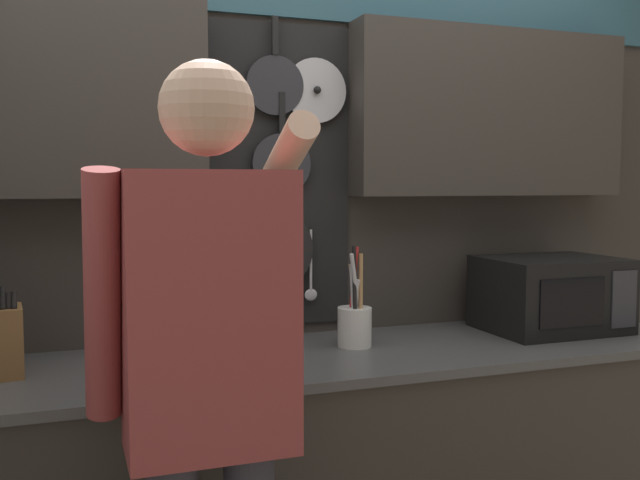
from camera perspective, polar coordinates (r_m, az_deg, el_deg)
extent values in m
cube|color=#4C4C4C|center=(2.43, 3.06, -9.10)|extent=(2.49, 0.67, 0.03)
cube|color=#38332D|center=(2.70, 0.27, -1.75)|extent=(3.06, 0.04, 2.35)
cube|color=#38332D|center=(2.43, -18.32, 10.76)|extent=(0.77, 0.16, 0.64)
cube|color=#38332D|center=(2.90, 13.48, 9.82)|extent=(1.14, 0.16, 0.64)
cube|color=black|center=(2.59, -3.46, 5.13)|extent=(0.55, 0.01, 1.09)
cylinder|color=#2D2D33|center=(2.59, -3.64, 12.24)|extent=(0.21, 0.02, 0.21)
cube|color=black|center=(2.61, -3.62, 16.01)|extent=(0.02, 0.02, 0.13)
cylinder|color=#2D2D33|center=(2.57, -3.10, 6.10)|extent=(0.22, 0.02, 0.22)
cube|color=black|center=(2.58, -3.08, 10.13)|extent=(0.02, 0.02, 0.15)
cylinder|color=black|center=(2.58, -3.65, -0.79)|extent=(0.29, 0.02, 0.29)
cube|color=black|center=(2.56, -3.64, 4.34)|extent=(0.02, 0.02, 0.17)
cylinder|color=silver|center=(2.63, -0.36, 11.86)|extent=(0.23, 0.01, 0.23)
sphere|color=black|center=(2.62, -0.22, 11.91)|extent=(0.03, 0.03, 0.03)
cylinder|color=red|center=(2.55, -5.86, -1.43)|extent=(0.01, 0.01, 0.19)
ellipsoid|color=red|center=(2.56, -5.84, -3.81)|extent=(0.04, 0.01, 0.03)
cylinder|color=silver|center=(2.57, -4.12, -1.33)|extent=(0.01, 0.01, 0.19)
ellipsoid|color=silver|center=(2.59, -4.11, -3.68)|extent=(0.04, 0.01, 0.04)
cylinder|color=silver|center=(2.59, -2.42, -1.11)|extent=(0.01, 0.01, 0.17)
ellipsoid|color=silver|center=(2.61, -2.41, -3.38)|extent=(0.06, 0.01, 0.05)
cylinder|color=silver|center=(2.62, -0.74, -1.63)|extent=(0.01, 0.01, 0.23)
ellipsoid|color=silver|center=(2.64, -0.74, -4.40)|extent=(0.05, 0.01, 0.04)
cube|color=black|center=(2.85, 17.92, -4.13)|extent=(0.50, 0.38, 0.28)
cube|color=black|center=(2.67, 19.55, -4.75)|extent=(0.27, 0.01, 0.17)
cube|color=#333338|center=(2.82, 23.16, -4.37)|extent=(0.11, 0.01, 0.21)
cube|color=brown|center=(2.28, -24.06, -7.43)|extent=(0.12, 0.16, 0.20)
cylinder|color=black|center=(2.22, -24.04, -4.24)|extent=(0.02, 0.03, 0.07)
cylinder|color=black|center=(2.22, -23.65, -4.45)|extent=(0.02, 0.02, 0.05)
cylinder|color=black|center=(2.22, -23.28, -4.44)|extent=(0.02, 0.03, 0.05)
cylinder|color=white|center=(2.46, 2.78, -6.96)|extent=(0.12, 0.12, 0.14)
cylinder|color=black|center=(2.42, 2.86, -3.95)|extent=(0.02, 0.05, 0.29)
cylinder|color=tan|center=(2.43, 3.28, -4.24)|extent=(0.02, 0.04, 0.27)
cylinder|color=silver|center=(2.45, 2.79, -5.21)|extent=(0.03, 0.05, 0.18)
cylinder|color=red|center=(2.45, 2.66, -3.91)|extent=(0.03, 0.03, 0.29)
cylinder|color=tan|center=(2.45, 2.97, -4.59)|extent=(0.05, 0.06, 0.23)
cylinder|color=silver|center=(2.43, 2.94, -4.18)|extent=(0.07, 0.05, 0.27)
cylinder|color=silver|center=(2.44, 2.69, -4.65)|extent=(0.03, 0.02, 0.23)
cube|color=#993D3D|center=(1.65, -8.87, -5.71)|extent=(0.38, 0.22, 0.64)
sphere|color=#DBAD8E|center=(1.63, -9.07, 10.38)|extent=(0.21, 0.21, 0.21)
cylinder|color=#993D3D|center=(1.64, -17.01, -4.40)|extent=(0.08, 0.20, 0.58)
cylinder|color=#DBAD8E|center=(1.92, -3.70, 4.83)|extent=(0.08, 0.55, 0.33)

